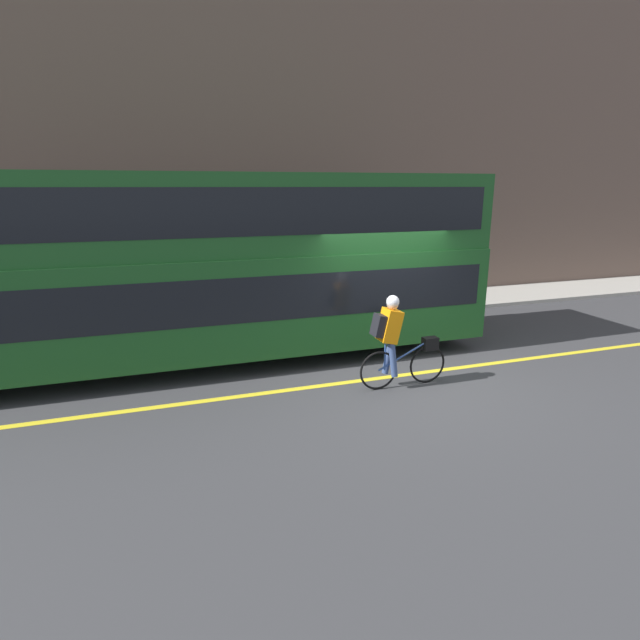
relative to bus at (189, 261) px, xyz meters
name	(u,v)px	position (x,y,z in m)	size (l,w,h in m)	color
ground_plane	(399,375)	(3.43, -1.88, -1.98)	(80.00, 80.00, 0.00)	#38383A
road_center_line	(400,375)	(3.43, -1.90, -1.98)	(50.00, 0.14, 0.01)	yellow
sidewalk_curb	(315,310)	(3.43, 3.03, -1.93)	(60.00, 2.16, 0.10)	#A8A399
building_facade	(301,127)	(3.43, 4.26, 2.86)	(60.00, 0.30, 9.68)	brown
bus	(189,261)	(0.00, 0.00, 0.00)	(11.34, 2.44, 3.54)	black
cyclist_on_bike	(395,339)	(3.08, -2.34, -1.12)	(1.60, 0.32, 1.61)	black
trash_bin	(304,292)	(3.08, 2.92, -1.39)	(0.48, 0.48, 0.99)	#515156
street_sign_post	(71,268)	(-2.39, 2.92, -0.45)	(0.36, 0.09, 2.55)	#59595B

